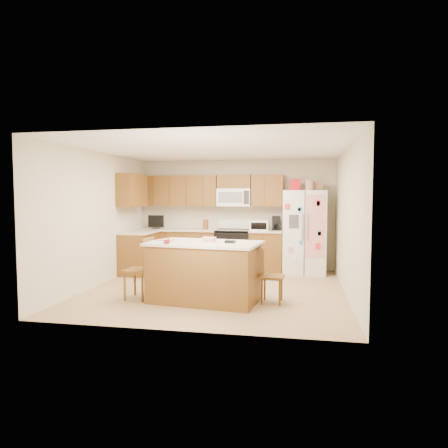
% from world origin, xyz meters
% --- Properties ---
extents(ground, '(4.50, 4.50, 0.00)m').
position_xyz_m(ground, '(0.00, 0.00, 0.00)').
color(ground, '#A6815E').
rests_on(ground, ground).
extents(room_shell, '(4.60, 4.60, 2.52)m').
position_xyz_m(room_shell, '(0.00, 0.00, 1.44)').
color(room_shell, beige).
rests_on(room_shell, ground).
extents(cabinetry, '(3.36, 1.56, 2.15)m').
position_xyz_m(cabinetry, '(-0.98, 1.79, 0.91)').
color(cabinetry, brown).
rests_on(cabinetry, ground).
extents(stove, '(0.76, 0.65, 1.13)m').
position_xyz_m(stove, '(0.00, 1.94, 0.47)').
color(stove, black).
rests_on(stove, ground).
extents(refrigerator, '(0.90, 0.79, 2.04)m').
position_xyz_m(refrigerator, '(1.57, 1.87, 0.92)').
color(refrigerator, white).
rests_on(refrigerator, ground).
extents(island, '(1.85, 1.22, 1.04)m').
position_xyz_m(island, '(-0.02, -0.80, 0.48)').
color(island, brown).
rests_on(island, ground).
extents(windsor_chair_left, '(0.44, 0.46, 1.00)m').
position_xyz_m(windsor_chair_left, '(-1.09, -0.86, 0.47)').
color(windsor_chair_left, brown).
rests_on(windsor_chair_left, ground).
extents(windsor_chair_back, '(0.43, 0.42, 0.89)m').
position_xyz_m(windsor_chair_back, '(0.02, -0.17, 0.42)').
color(windsor_chair_back, brown).
rests_on(windsor_chair_back, ground).
extents(windsor_chair_right, '(0.38, 0.40, 0.89)m').
position_xyz_m(windsor_chair_right, '(1.02, -0.69, 0.42)').
color(windsor_chair_right, brown).
rests_on(windsor_chair_right, ground).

